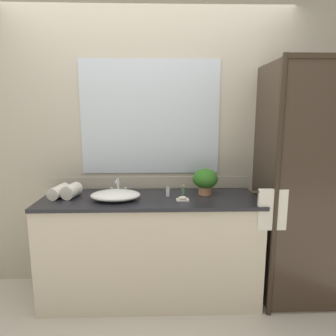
# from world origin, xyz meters

# --- Properties ---
(ground_plane) EXTENTS (8.00, 8.00, 0.00)m
(ground_plane) POSITION_xyz_m (0.00, 0.00, 0.00)
(ground_plane) COLOR beige
(wall_back_with_mirror) EXTENTS (4.40, 0.06, 2.60)m
(wall_back_with_mirror) POSITION_xyz_m (0.00, 0.34, 1.31)
(wall_back_with_mirror) COLOR #B2A893
(wall_back_with_mirror) RESTS_ON ground_plane
(vanity_cabinet) EXTENTS (1.80, 0.58, 0.90)m
(vanity_cabinet) POSITION_xyz_m (0.00, 0.01, 0.45)
(vanity_cabinet) COLOR beige
(vanity_cabinet) RESTS_ON ground_plane
(shower_enclosure) EXTENTS (1.20, 0.59, 2.00)m
(shower_enclosure) POSITION_xyz_m (1.28, -0.19, 1.02)
(shower_enclosure) COLOR #2D2319
(shower_enclosure) RESTS_ON ground_plane
(sink_basin) EXTENTS (0.40, 0.30, 0.08)m
(sink_basin) POSITION_xyz_m (-0.28, -0.05, 0.94)
(sink_basin) COLOR white
(sink_basin) RESTS_ON vanity_cabinet
(faucet) EXTENTS (0.17, 0.14, 0.14)m
(faucet) POSITION_xyz_m (-0.28, 0.11, 0.95)
(faucet) COLOR silver
(faucet) RESTS_ON vanity_cabinet
(potted_plant) EXTENTS (0.21, 0.21, 0.22)m
(potted_plant) POSITION_xyz_m (0.47, 0.09, 1.03)
(potted_plant) COLOR #B77A51
(potted_plant) RESTS_ON vanity_cabinet
(soap_dish) EXTENTS (0.10, 0.07, 0.04)m
(soap_dish) POSITION_xyz_m (0.26, -0.09, 0.91)
(soap_dish) COLOR silver
(soap_dish) RESTS_ON vanity_cabinet
(amenity_bottle_shampoo) EXTENTS (0.03, 0.03, 0.09)m
(amenity_bottle_shampoo) POSITION_xyz_m (0.28, 0.04, 0.94)
(amenity_bottle_shampoo) COLOR #4C7056
(amenity_bottle_shampoo) RESTS_ON vanity_cabinet
(amenity_bottle_lotion) EXTENTS (0.03, 0.03, 0.08)m
(amenity_bottle_lotion) POSITION_xyz_m (0.15, 0.04, 0.94)
(amenity_bottle_lotion) COLOR silver
(amenity_bottle_lotion) RESTS_ON vanity_cabinet
(rolled_towel_near_edge) EXTENTS (0.13, 0.24, 0.10)m
(rolled_towel_near_edge) POSITION_xyz_m (-0.76, 0.04, 0.95)
(rolled_towel_near_edge) COLOR silver
(rolled_towel_near_edge) RESTS_ON vanity_cabinet
(rolled_towel_middle) EXTENTS (0.15, 0.20, 0.11)m
(rolled_towel_middle) POSITION_xyz_m (-0.65, 0.03, 0.96)
(rolled_towel_middle) COLOR silver
(rolled_towel_middle) RESTS_ON vanity_cabinet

